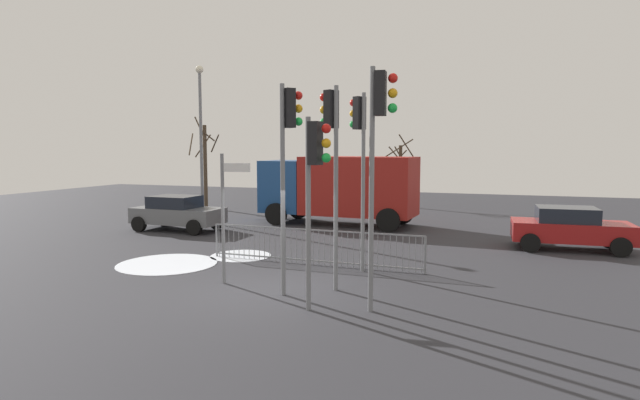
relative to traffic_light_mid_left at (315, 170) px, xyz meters
The scene contains 16 objects.
ground_plane 3.57m from the traffic_light_mid_left, 144.68° to the left, with size 60.00×60.00×0.00m, color #2D2D33.
traffic_light_mid_left is the anchor object (origin of this frame).
traffic_light_mid_right 1.54m from the traffic_light_mid_left, 135.55° to the left, with size 0.46×0.47×4.95m.
traffic_light_rear_right 1.87m from the traffic_light_mid_left, 96.20° to the left, with size 0.53×0.40×4.96m.
traffic_light_foreground_left 3.95m from the traffic_light_mid_left, 90.89° to the left, with size 0.51×0.42×5.00m.
traffic_light_rear_left 1.51m from the traffic_light_mid_left, 16.53° to the left, with size 0.57×0.34×5.14m.
direction_sign_post 3.44m from the traffic_light_mid_left, 154.72° to the left, with size 0.79×0.15×3.34m.
pedestrian_guard_railing 5.08m from the traffic_light_mid_left, 110.37° to the left, with size 6.72×0.21×1.07m.
car_red_near 11.22m from the traffic_light_mid_left, 57.07° to the left, with size 3.86×2.05×1.47m.
car_grey_far 12.68m from the traffic_light_mid_left, 137.63° to the left, with size 3.83×1.97×1.47m.
delivery_truck 12.75m from the traffic_light_mid_left, 104.71° to the left, with size 7.18×3.08×3.10m.
street_lamp 14.60m from the traffic_light_mid_left, 131.18° to the left, with size 0.36×0.36×7.27m.
bare_tree_left 20.62m from the traffic_light_mid_left, 95.45° to the left, with size 1.90×1.91×4.29m.
bare_tree_centre 20.42m from the traffic_light_mid_left, 128.01° to the left, with size 2.00×1.99×5.29m.
snow_patch_kerb 7.04m from the traffic_light_mid_left, 154.13° to the left, with size 2.96×2.96×0.01m, color silver.
snow_patch_island 6.89m from the traffic_light_mid_left, 132.55° to the left, with size 1.96×1.96×0.01m, color silver.
Camera 1 is at (5.21, -11.27, 3.47)m, focal length 29.10 mm.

